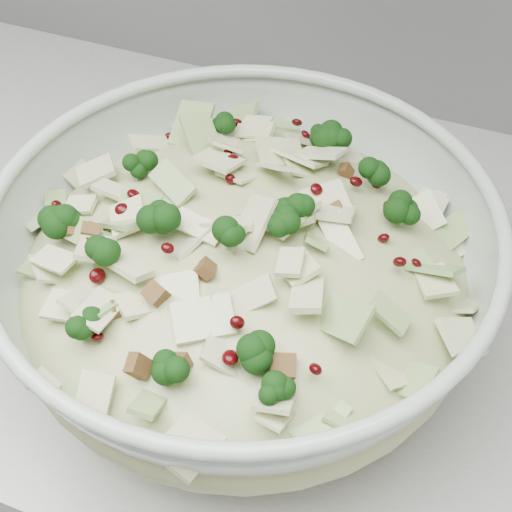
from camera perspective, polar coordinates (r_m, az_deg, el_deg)
The scene contains 2 objects.
mixing_bowl at distance 0.56m, azimuth -0.96°, elevation -1.70°, with size 0.49×0.49×0.15m.
salad at distance 0.54m, azimuth -0.99°, elevation 0.02°, with size 0.36×0.36×0.15m.
Camera 1 is at (0.77, 1.27, 1.40)m, focal length 50.00 mm.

